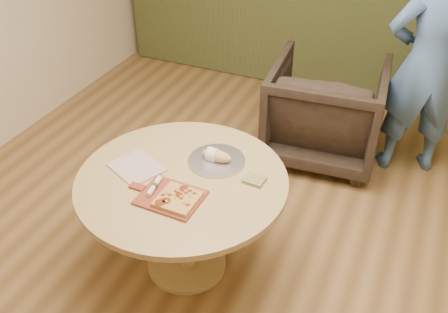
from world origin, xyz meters
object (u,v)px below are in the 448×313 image
pedestal_table (183,196)px  armchair (326,106)px  pizza_paddle (169,197)px  flatbread_pizza (178,199)px  person_standing (427,64)px  cutlery_roll (154,186)px  bread_roll (215,155)px  serving_tray (217,160)px

pedestal_table → armchair: armchair is taller
pizza_paddle → pedestal_table: bearing=97.8°
pizza_paddle → flatbread_pizza: size_ratio=1.99×
person_standing → cutlery_roll: bearing=34.9°
cutlery_roll → armchair: armchair is taller
cutlery_roll → armchair: size_ratio=0.21×
pedestal_table → pizza_paddle: size_ratio=2.84×
pizza_paddle → armchair: size_ratio=0.47×
bread_roll → serving_tray: bearing=0.0°
cutlery_roll → person_standing: (1.27, 1.96, 0.16)m
flatbread_pizza → cutlery_roll: size_ratio=1.13×
person_standing → serving_tray: bearing=33.7°
pizza_paddle → cutlery_roll: (-0.11, 0.03, 0.02)m
serving_tray → bread_roll: bearing=180.0°
cutlery_roll → armchair: 1.95m
pedestal_table → pizza_paddle: 0.24m
bread_roll → armchair: bearing=75.7°
flatbread_pizza → bread_roll: size_ratio=1.17×
serving_tray → bread_roll: size_ratio=1.84×
pizza_paddle → person_standing: person_standing is taller
pedestal_table → person_standing: bearing=56.6°
bread_roll → cutlery_roll: bearing=-116.9°
cutlery_roll → bread_roll: bread_roll is taller
pizza_paddle → person_standing: size_ratio=0.24×
pedestal_table → bread_roll: size_ratio=6.59×
armchair → person_standing: (0.70, 0.11, 0.47)m
pizza_paddle → serving_tray: serving_tray is taller
flatbread_pizza → person_standing: size_ratio=0.12×
cutlery_roll → armchair: (0.57, 1.84, -0.31)m
serving_tray → armchair: 1.51m
flatbread_pizza → serving_tray: bearing=85.2°
serving_tray → cutlery_roll: bearing=-117.9°
serving_tray → bread_roll: bread_roll is taller
flatbread_pizza → serving_tray: (0.04, 0.44, -0.02)m
armchair → pedestal_table: bearing=69.1°
flatbread_pizza → armchair: 1.95m
serving_tray → person_standing: (1.06, 1.56, 0.19)m
flatbread_pizza → cutlery_roll: bearing=166.6°
pedestal_table → cutlery_roll: cutlery_roll is taller
pedestal_table → cutlery_roll: 0.25m
pizza_paddle → person_standing: bearing=61.2°
pizza_paddle → cutlery_roll: bearing=166.8°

